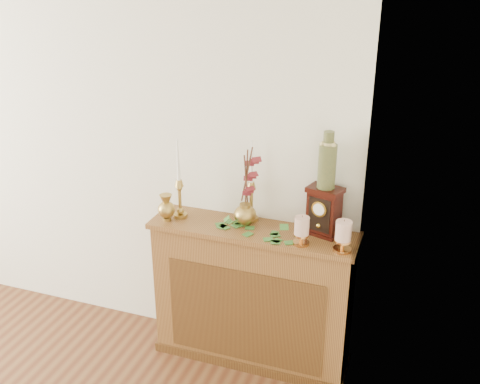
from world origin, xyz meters
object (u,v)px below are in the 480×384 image
at_px(candlestick_center, 251,195).
at_px(bud_vase, 166,208).
at_px(ginger_jar, 250,188).
at_px(mantel_clock, 324,211).
at_px(ceramic_vase, 327,163).
at_px(candlestick_left, 180,192).

distance_m(candlestick_center, bud_vase, 0.51).
relative_size(ginger_jar, mantel_clock, 1.75).
xyz_separation_m(candlestick_center, mantel_clock, (0.44, -0.03, -0.02)).
bearing_deg(mantel_clock, ceramic_vase, 90.00).
bearing_deg(bud_vase, ceramic_vase, 8.97).
bearing_deg(candlestick_center, bud_vase, -160.06).
bearing_deg(candlestick_left, ginger_jar, 8.93).
height_order(bud_vase, mantel_clock, mantel_clock).
relative_size(bud_vase, ginger_jar, 0.33).
bearing_deg(ginger_jar, candlestick_center, 92.16).
height_order(candlestick_left, ginger_jar, ginger_jar).
distance_m(mantel_clock, ceramic_vase, 0.29).
xyz_separation_m(candlestick_center, ginger_jar, (0.00, -0.04, 0.06)).
bearing_deg(candlestick_left, mantel_clock, 4.78).
distance_m(candlestick_left, ceramic_vase, 0.91).
height_order(candlestick_left, ceramic_vase, ceramic_vase).
distance_m(bud_vase, ginger_jar, 0.52).
xyz_separation_m(candlestick_center, bud_vase, (-0.48, -0.17, -0.08)).
distance_m(candlestick_left, ginger_jar, 0.43).
distance_m(candlestick_center, ginger_jar, 0.07).
bearing_deg(mantel_clock, candlestick_center, -167.44).
bearing_deg(candlestick_center, ceramic_vase, -3.58).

